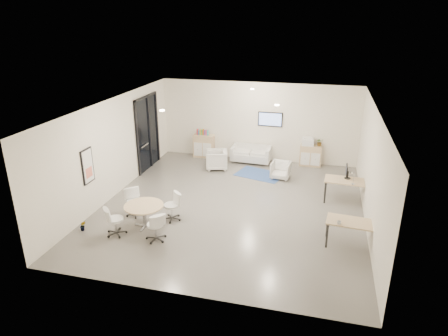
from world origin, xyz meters
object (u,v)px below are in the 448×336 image
at_px(sideboard_right, 311,156).
at_px(armchair_left, 217,159).
at_px(armchair_right, 281,169).
at_px(loveseat, 251,154).
at_px(desk_front, 352,224).
at_px(sideboard_left, 204,146).
at_px(desk_rear, 347,182).
at_px(round_table, 144,208).

distance_m(sideboard_right, armchair_left, 3.76).
height_order(sideboard_right, armchair_right, sideboard_right).
bearing_deg(loveseat, armchair_right, -44.52).
distance_m(armchair_right, desk_front, 4.77).
xyz_separation_m(sideboard_left, desk_rear, (5.72, -3.06, 0.18)).
bearing_deg(desk_front, sideboard_right, 108.27).
height_order(sideboard_right, desk_rear, sideboard_right).
xyz_separation_m(armchair_right, desk_rear, (2.28, -1.45, 0.32)).
bearing_deg(armchair_left, armchair_right, 66.61).
relative_size(sideboard_left, desk_front, 0.70).
bearing_deg(round_table, armchair_left, 81.23).
bearing_deg(round_table, sideboard_left, 91.19).
bearing_deg(armchair_left, sideboard_left, -159.72).
distance_m(sideboard_left, armchair_right, 3.80).
bearing_deg(sideboard_left, desk_front, -45.02).
relative_size(armchair_left, desk_rear, 0.57).
distance_m(armchair_left, desk_front, 6.65).
xyz_separation_m(armchair_right, round_table, (-3.31, -4.59, 0.24)).
xyz_separation_m(sideboard_left, armchair_right, (3.44, -1.61, -0.13)).
xyz_separation_m(desk_rear, round_table, (-5.59, -3.14, -0.07)).
height_order(armchair_left, round_table, armchair_left).
xyz_separation_m(armchair_right, desk_front, (2.32, -4.16, 0.27)).
bearing_deg(sideboard_left, desk_rear, -28.12).
height_order(loveseat, desk_front, loveseat).
height_order(loveseat, round_table, loveseat).
xyz_separation_m(sideboard_left, round_table, (0.13, -6.20, 0.11)).
distance_m(sideboard_left, sideboard_right, 4.44).
height_order(armchair_right, desk_front, armchair_right).
relative_size(sideboard_right, armchair_right, 1.23).
xyz_separation_m(armchair_left, desk_rear, (4.83, -1.81, 0.25)).
height_order(sideboard_left, armchair_right, sideboard_left).
xyz_separation_m(desk_front, round_table, (-5.63, -0.43, -0.03)).
bearing_deg(armchair_right, loveseat, 138.62).
xyz_separation_m(sideboard_left, loveseat, (2.07, -0.15, -0.16)).
relative_size(armchair_left, armchair_right, 1.19).
relative_size(sideboard_left, loveseat, 0.60).
height_order(desk_front, round_table, desk_front).
height_order(armchair_right, round_table, armchair_right).
relative_size(loveseat, armchair_right, 2.32).
bearing_deg(round_table, desk_rear, 29.33).
relative_size(desk_front, round_table, 1.23).
bearing_deg(sideboard_right, armchair_left, -160.40).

